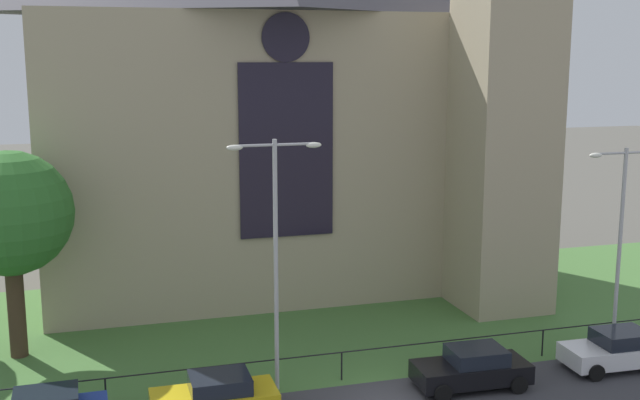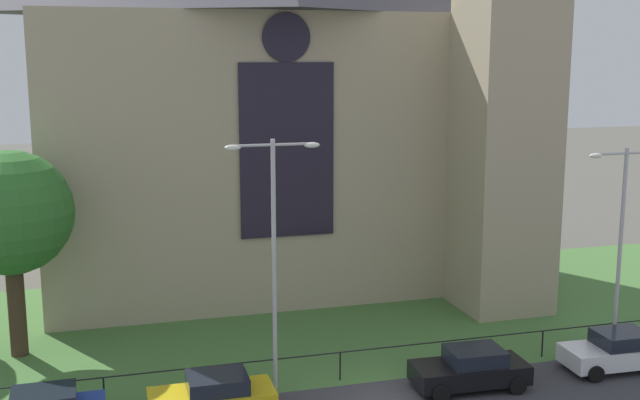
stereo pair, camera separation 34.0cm
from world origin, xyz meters
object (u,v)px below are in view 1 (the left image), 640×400
parked_car_yellow (216,397)px  parked_car_black (472,368)px  church_building (275,89)px  tree_left_near (9,214)px  parked_car_white (618,350)px  streetlamp_near (276,236)px  streetlamp_far (621,223)px

parked_car_yellow → parked_car_black: 9.42m
church_building → tree_left_near: church_building is taller
church_building → parked_car_white: 20.84m
parked_car_yellow → parked_car_white: size_ratio=0.99×
parked_car_black → parked_car_yellow: bearing=1.3°
streetlamp_near → streetlamp_far: size_ratio=1.09×
streetlamp_near → streetlamp_far: 14.34m
parked_car_yellow → parked_car_white: same height
streetlamp_far → parked_car_white: bearing=-122.4°
streetlamp_near → parked_car_white: (13.19, -1.81, -5.01)m
streetlamp_near → parked_car_white: bearing=-7.8°
church_building → parked_car_yellow: bearing=-110.5°
parked_car_black → streetlamp_near: bearing=-12.8°
parked_car_black → parked_car_white: 6.29m
parked_car_white → streetlamp_near: bearing=-5.8°
streetlamp_far → parked_car_black: 8.93m
tree_left_near → streetlamp_near: (9.30, -6.11, -0.11)m
streetlamp_far → parked_car_black: streetlamp_far is taller
parked_car_black → parked_car_white: size_ratio=1.00×
church_building → streetlamp_near: church_building is taller
streetlamp_far → tree_left_near: bearing=165.5°
streetlamp_near → church_building: bearing=76.7°
tree_left_near → streetlamp_far: size_ratio=1.00×
streetlamp_near → streetlamp_far: bearing=0.0°
church_building → streetlamp_far: bearing=-51.4°
streetlamp_far → streetlamp_near: bearing=-180.0°
tree_left_near → streetlamp_far: tree_left_near is taller
tree_left_near → parked_car_white: (22.48, -7.92, -5.12)m
streetlamp_far → parked_car_white: streetlamp_far is taller
church_building → tree_left_near: (-12.58, -7.74, -4.41)m
church_building → parked_car_yellow: size_ratio=6.17×
parked_car_yellow → parked_car_white: bearing=-180.0°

